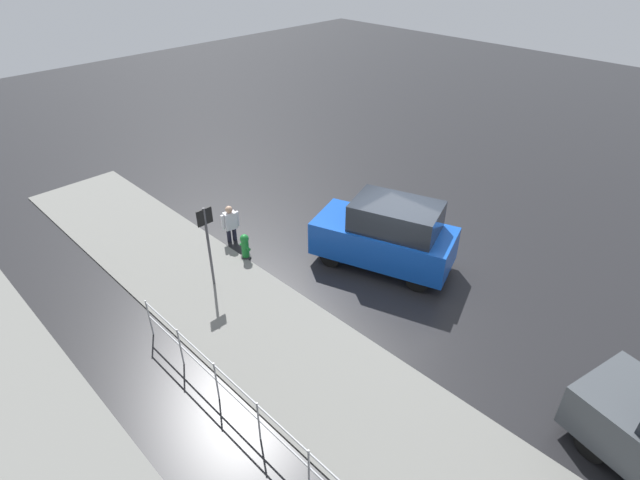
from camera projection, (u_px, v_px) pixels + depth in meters
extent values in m
plane|color=black|center=(394.00, 272.00, 14.18)|extent=(60.00, 60.00, 0.00)
cube|color=slate|center=(284.00, 347.00, 11.68)|extent=(24.00, 3.20, 0.04)
cube|color=blue|center=(383.00, 241.00, 14.08)|extent=(4.24, 2.86, 0.99)
cube|color=#1E232B|center=(396.00, 216.00, 13.49)|extent=(2.70, 2.17, 0.77)
cylinder|color=black|center=(331.00, 257.00, 14.29)|extent=(0.64, 0.40, 0.60)
cylinder|color=black|center=(351.00, 233.00, 15.37)|extent=(0.64, 0.40, 0.60)
cylinder|color=black|center=(418.00, 281.00, 13.34)|extent=(0.64, 0.40, 0.60)
cylinder|color=black|center=(432.00, 254.00, 14.41)|extent=(0.64, 0.40, 0.60)
cylinder|color=black|center=(592.00, 445.00, 9.19)|extent=(0.63, 0.35, 0.60)
cylinder|color=black|center=(638.00, 410.00, 9.83)|extent=(0.63, 0.35, 0.60)
cylinder|color=#197A2D|center=(245.00, 249.00, 14.60)|extent=(0.22, 0.22, 0.62)
sphere|color=#197A2D|center=(244.00, 239.00, 14.40)|extent=(0.26, 0.26, 0.26)
cylinder|color=#197A2D|center=(248.00, 249.00, 14.47)|extent=(0.10, 0.09, 0.09)
cylinder|color=#197A2D|center=(242.00, 245.00, 14.66)|extent=(0.10, 0.09, 0.09)
cylinder|color=#2D2D2D|center=(246.00, 257.00, 14.75)|extent=(0.31, 0.31, 0.06)
cube|color=silver|center=(230.00, 221.00, 15.16)|extent=(0.32, 0.41, 0.55)
sphere|color=tan|center=(229.00, 210.00, 14.95)|extent=(0.22, 0.22, 0.22)
cylinder|color=#1E1E2D|center=(234.00, 234.00, 15.47)|extent=(0.13, 0.13, 0.45)
cylinder|color=#1E1E2D|center=(229.00, 235.00, 15.40)|extent=(0.13, 0.13, 0.45)
cylinder|color=silver|center=(237.00, 219.00, 15.26)|extent=(0.09, 0.09, 0.50)
cylinder|color=silver|center=(223.00, 223.00, 15.06)|extent=(0.09, 0.09, 0.50)
cylinder|color=#B7BABF|center=(309.00, 469.00, 8.55)|extent=(0.04, 0.04, 1.05)
cylinder|color=#B7BABF|center=(259.00, 421.00, 9.36)|extent=(0.04, 0.04, 1.05)
cylinder|color=#B7BABF|center=(216.00, 381.00, 10.16)|extent=(0.04, 0.04, 1.05)
cylinder|color=#B7BABF|center=(180.00, 347.00, 10.97)|extent=(0.04, 0.04, 1.05)
cylinder|color=#B7BABF|center=(149.00, 318.00, 11.78)|extent=(0.04, 0.04, 1.05)
cylinder|color=#B7BABF|center=(234.00, 384.00, 9.50)|extent=(6.80, 0.04, 0.04)
cylinder|color=#B7BABF|center=(236.00, 399.00, 9.73)|extent=(6.80, 0.04, 0.04)
cylinder|color=#4C4C51|center=(209.00, 248.00, 13.04)|extent=(0.07, 0.07, 2.40)
cube|color=black|center=(205.00, 217.00, 12.53)|extent=(0.04, 0.44, 0.44)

